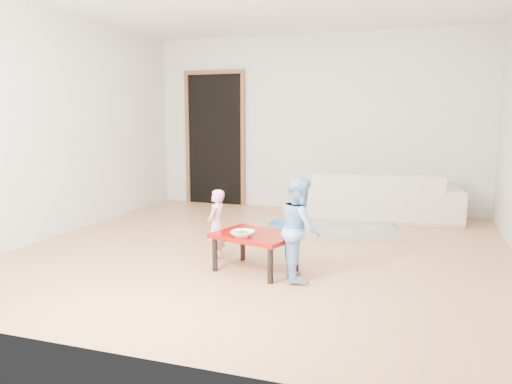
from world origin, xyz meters
The scene contains 13 objects.
floor centered at (0.00, 0.00, 0.00)m, with size 5.00×5.00×0.01m, color tan.
back_wall centered at (0.00, 2.50, 1.30)m, with size 5.00×0.02×2.60m, color silver.
left_wall centered at (-2.50, 0.00, 1.30)m, with size 0.02×5.00×2.60m, color silver.
doorway centered at (-1.60, 2.48, 1.02)m, with size 1.02×0.08×2.11m, color brown, non-canonical shape.
sofa centered at (0.97, 2.05, 0.32)m, with size 2.22×0.87×0.65m, color silver.
cushion centered at (0.55, 1.84, 0.49)m, with size 0.45×0.40×0.12m, color #D85418.
red_table centered at (0.17, -0.71, 0.18)m, with size 0.71×0.53×0.35m, color maroon, non-canonical shape.
bowl centered at (0.10, -0.86, 0.38)m, with size 0.21×0.21×0.05m, color white.
broccoli centered at (0.10, -0.86, 0.38)m, with size 0.12×0.12×0.06m, color #2D5919, non-canonical shape.
child_pink centered at (-0.30, -0.52, 0.35)m, with size 0.26×0.17×0.70m, color #D5618B.
child_blue centered at (0.60, -0.79, 0.45)m, with size 0.43×0.34×0.89m, color #6AA9F6.
basin centered at (0.02, 0.82, 0.06)m, with size 0.39×0.39×0.12m, color #3175B9.
blanket centered at (0.74, 1.16, 0.03)m, with size 1.11×0.93×0.06m, color #9F998D, non-canonical shape.
Camera 1 is at (1.60, -4.88, 1.41)m, focal length 35.00 mm.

